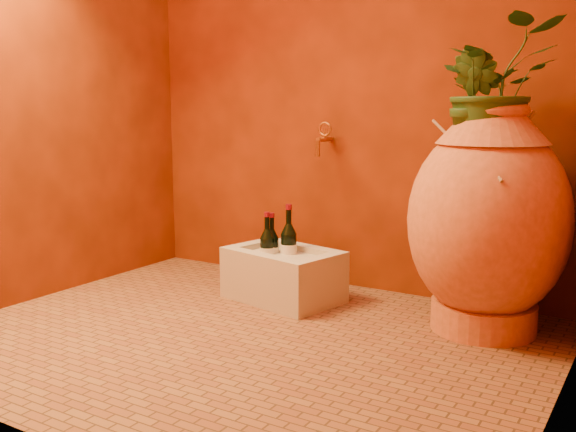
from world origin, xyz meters
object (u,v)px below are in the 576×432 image
Objects in this scene: amphora at (488,220)px; wall_tap at (323,138)px; stone_basin at (283,276)px; wine_bottle_b at (272,249)px; wine_bottle_a at (267,250)px; wine_bottle_c at (289,247)px.

wall_tap is at bearing 164.84° from amphora.
stone_basin is 2.10× the size of wine_bottle_b.
wine_bottle_a is at bearing -95.75° from wine_bottle_b.
amphora is 1.11m from wine_bottle_b.
amphora reaches higher than wine_bottle_a.
wine_bottle_c is (0.09, 0.02, 0.02)m from wine_bottle_b.
stone_basin is 1.80× the size of wine_bottle_c.
wine_bottle_c is at bearing -178.32° from amphora.
wall_tap reaches higher than wine_bottle_a.
wine_bottle_a is 0.89× the size of wine_bottle_c.
wall_tap is (0.13, 0.31, 0.57)m from wine_bottle_b.
wine_bottle_a is at bearing -175.26° from amphora.
stone_basin is 0.15m from wine_bottle_c.
wine_bottle_a is 1.68× the size of wall_tap.
wine_bottle_a is at bearing -146.80° from wine_bottle_c.
wine_bottle_c is 0.62m from wall_tap.
stone_basin is (-1.00, -0.08, -0.37)m from amphora.
amphora reaches higher than wine_bottle_b.
wine_bottle_c is at bearing 33.20° from wine_bottle_a.
wine_bottle_b is at bearing -113.22° from wall_tap.
wine_bottle_b reaches higher than stone_basin.
wall_tap reaches higher than wine_bottle_c.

